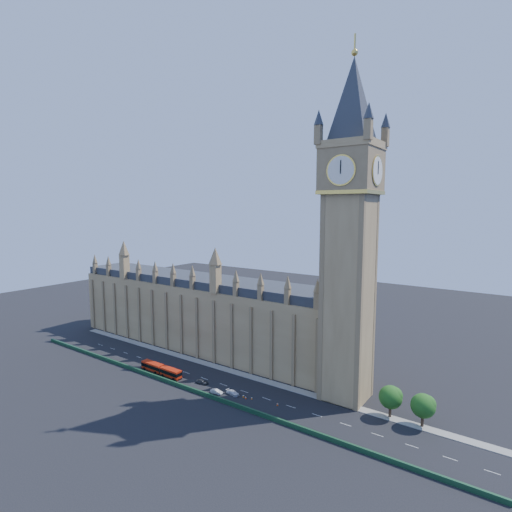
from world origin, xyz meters
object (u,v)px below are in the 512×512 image
Objects in this scene: car_grey at (202,382)px; car_silver at (216,392)px; red_bus at (161,369)px; car_white at (233,393)px.

car_grey is 1.00× the size of car_silver.
red_bus reaches higher than car_grey.
red_bus is at bearing 90.85° from car_grey.
car_grey is (16.07, 2.27, -0.88)m from red_bus.
car_white is at bearing -99.17° from car_grey.
car_white is at bearing 4.60° from red_bus.
car_silver is 4.91m from car_white.
car_silver is at bearing -114.79° from car_grey.
car_silver is (8.08, -2.56, -0.02)m from car_grey.
car_white is at bearing -69.08° from car_silver.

